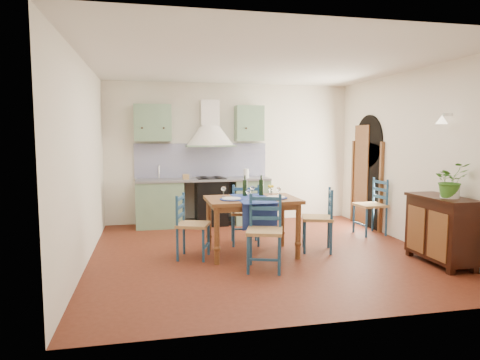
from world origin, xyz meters
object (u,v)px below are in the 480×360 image
object	(u,v)px
sideboard	(441,227)
chair_near	(265,231)
potted_plant	(450,180)
dining_table	(252,205)

from	to	relation	value
sideboard	chair_near	bearing A→B (deg)	173.89
sideboard	potted_plant	bearing A→B (deg)	-86.94
potted_plant	dining_table	bearing A→B (deg)	155.55
chair_near	potted_plant	bearing A→B (deg)	-9.05
sideboard	potted_plant	distance (m)	0.67
potted_plant	sideboard	bearing A→B (deg)	93.06
chair_near	potted_plant	xyz separation A→B (m)	(2.44, -0.39, 0.66)
chair_near	sideboard	xyz separation A→B (m)	(2.43, -0.26, 0.00)
chair_near	potted_plant	world-z (taller)	potted_plant
dining_table	potted_plant	xyz separation A→B (m)	(2.43, -1.11, 0.42)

